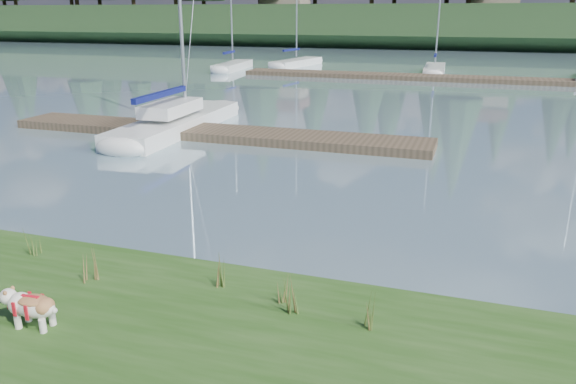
% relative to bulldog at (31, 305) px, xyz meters
% --- Properties ---
extents(ground, '(200.00, 200.00, 0.00)m').
position_rel_bulldog_xyz_m(ground, '(0.24, 34.14, -0.67)').
color(ground, '#809FAD').
rests_on(ground, ground).
extents(ridge, '(200.00, 20.00, 5.00)m').
position_rel_bulldog_xyz_m(ridge, '(0.24, 77.14, 1.83)').
color(ridge, '#1C3218').
rests_on(ridge, ground).
extents(bulldog, '(0.85, 0.39, 0.51)m').
position_rel_bulldog_xyz_m(bulldog, '(0.00, 0.00, 0.00)').
color(bulldog, silver).
rests_on(bulldog, bank).
extents(sailboat_main, '(2.11, 9.16, 13.06)m').
position_rel_bulldog_xyz_m(sailboat_main, '(-5.51, 14.38, -0.25)').
color(sailboat_main, white).
rests_on(sailboat_main, ground).
extents(dock_near, '(16.00, 2.00, 0.30)m').
position_rel_bulldog_xyz_m(dock_near, '(-3.76, 13.14, -0.52)').
color(dock_near, '#4C3D2C').
rests_on(dock_near, ground).
extents(dock_far, '(26.00, 2.20, 0.30)m').
position_rel_bulldog_xyz_m(dock_far, '(2.24, 34.14, -0.52)').
color(dock_far, '#4C3D2C').
rests_on(dock_far, ground).
extents(sailboat_bg_0, '(2.12, 7.27, 10.48)m').
position_rel_bulldog_xyz_m(sailboat_bg_0, '(-13.24, 36.89, -0.34)').
color(sailboat_bg_0, white).
rests_on(sailboat_bg_0, ground).
extents(sailboat_bg_1, '(2.80, 7.87, 11.55)m').
position_rel_bulldog_xyz_m(sailboat_bg_1, '(-9.22, 41.39, -0.34)').
color(sailboat_bg_1, white).
rests_on(sailboat_bg_1, ground).
extents(sailboat_bg_2, '(1.73, 7.14, 10.74)m').
position_rel_bulldog_xyz_m(sailboat_bg_2, '(2.15, 39.07, -0.34)').
color(sailboat_bg_2, white).
rests_on(sailboat_bg_2, ground).
extents(weed_0, '(0.17, 0.14, 0.59)m').
position_rel_bulldog_xyz_m(weed_0, '(-0.12, 1.36, -0.07)').
color(weed_0, '#475B23').
rests_on(weed_0, bank).
extents(weed_1, '(0.17, 0.14, 0.59)m').
position_rel_bulldog_xyz_m(weed_1, '(1.90, 1.81, -0.07)').
color(weed_1, '#475B23').
rests_on(weed_1, bank).
extents(weed_2, '(0.17, 0.14, 0.70)m').
position_rel_bulldog_xyz_m(weed_2, '(3.20, 1.41, -0.03)').
color(weed_2, '#475B23').
rests_on(weed_2, bank).
extents(weed_3, '(0.17, 0.14, 0.52)m').
position_rel_bulldog_xyz_m(weed_3, '(-1.71, 1.93, -0.10)').
color(weed_3, '#475B23').
rests_on(weed_3, bank).
extents(weed_4, '(0.17, 0.14, 0.46)m').
position_rel_bulldog_xyz_m(weed_4, '(2.94, 1.64, -0.13)').
color(weed_4, '#475B23').
rests_on(weed_4, bank).
extents(weed_5, '(0.17, 0.14, 0.66)m').
position_rel_bulldog_xyz_m(weed_5, '(4.24, 1.37, -0.04)').
color(weed_5, '#475B23').
rests_on(weed_5, bank).
extents(mud_lip, '(60.00, 0.50, 0.14)m').
position_rel_bulldog_xyz_m(mud_lip, '(0.24, 2.54, -0.60)').
color(mud_lip, '#33281C').
rests_on(mud_lip, ground).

